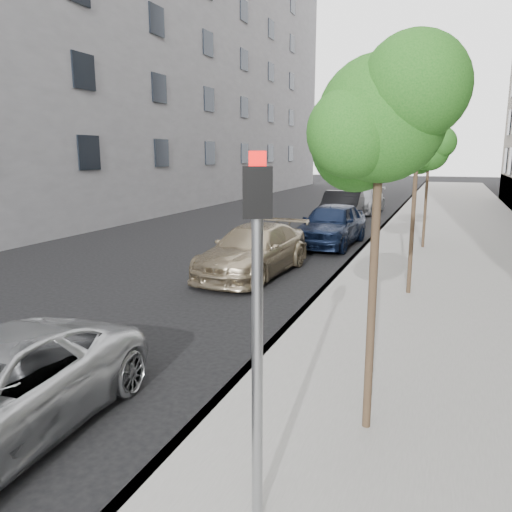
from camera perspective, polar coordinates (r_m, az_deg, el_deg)
The scene contains 11 objects.
ground at distance 6.74m, azimuth -19.92°, elevation -19.89°, with size 160.00×160.00×0.00m, color black.
sidewalk at distance 28.45m, azimuth 21.69°, elevation 3.95°, with size 6.40×72.00×0.14m, color gray.
curb at distance 28.58m, azimuth 15.41°, elevation 4.39°, with size 0.15×72.00×0.14m, color #9E9B93.
tree_near at distance 5.80m, azimuth 14.36°, elevation 14.96°, with size 1.73×1.53×4.54m.
tree_mid at distance 12.31m, azimuth 18.36°, elevation 15.84°, with size 1.62×1.42×5.15m.
tree_far at distance 18.76m, azimuth 19.26°, elevation 11.25°, with size 1.71×1.51×4.25m.
signal_pole at distance 4.27m, azimuth 0.15°, elevation -5.22°, with size 0.29×0.26×3.33m.
suv at distance 14.43m, azimuth -0.26°, elevation 0.66°, with size 1.99×4.89×1.42m, color tan.
sedan_blue at distance 19.26m, azimuth 8.63°, elevation 3.61°, with size 1.93×4.80×1.63m, color black.
sedan_black at distance 24.91m, azimuth 9.81°, elevation 5.39°, with size 1.75×5.02×1.66m, color black.
sedan_rear at distance 30.46m, azimuth 11.97°, elevation 6.25°, with size 2.08×5.11×1.48m, color gray.
Camera 1 is at (3.95, -4.24, 3.45)m, focal length 35.00 mm.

